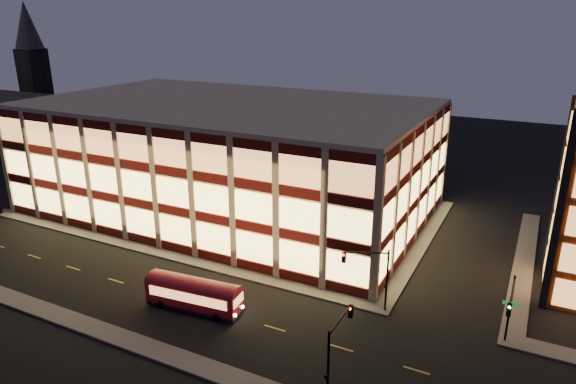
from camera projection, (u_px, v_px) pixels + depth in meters
The scene contains 12 objects.
ground at pixel (171, 261), 55.25m from camera, with size 200.00×200.00×0.00m, color black.
sidewalk_office_south at pixel (155, 251), 57.35m from camera, with size 54.00×2.00×0.15m, color #514F4C.
sidewalk_office_east at pixel (421, 242), 59.69m from camera, with size 2.00×30.00×0.15m, color #514F4C.
sidewalk_tower_west at pixel (524, 261), 54.98m from camera, with size 2.00×30.00×0.15m, color #514F4C.
sidewalk_near at pixel (74, 321), 44.27m from camera, with size 100.00×2.00×0.15m, color #514F4C.
office_building at pixel (231, 156), 68.37m from camera, with size 50.45×30.45×14.50m.
church_tower at pixel (37, 90), 115.98m from camera, with size 5.00×5.00×18.00m, color #2D2621.
church_spire at pixel (26, 25), 111.40m from camera, with size 6.00×6.00×10.00m, color #4C473F.
traffic_signal_far at pixel (371, 269), 44.59m from camera, with size 3.79×1.87×6.00m.
traffic_signal_right at pixel (510, 306), 39.03m from camera, with size 1.20×4.37×6.00m.
traffic_signal_near at pixel (337, 343), 34.54m from camera, with size 0.32×4.45×6.00m.
trolley_bus at pixel (194, 293), 45.66m from camera, with size 9.01×3.07×2.99m.
Camera 1 is at (33.85, -38.64, 25.07)m, focal length 32.00 mm.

